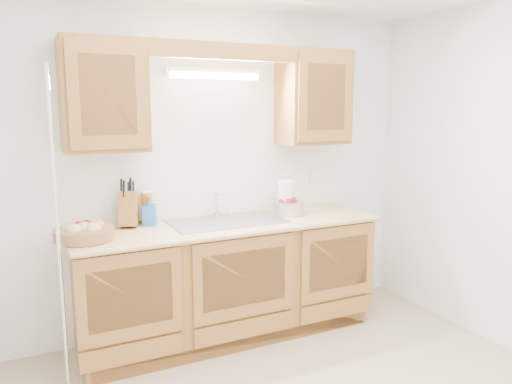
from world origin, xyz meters
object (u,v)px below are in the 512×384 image
knife_block (129,209)px  apple_bowl (287,206)px  fruit_basket (84,232)px  paper_towel (286,197)px

knife_block → apple_bowl: (1.23, -0.14, -0.07)m
fruit_basket → paper_towel: 1.58m
fruit_basket → apple_bowl: 1.58m
paper_towel → apple_bowl: (0.00, -0.01, -0.07)m
fruit_basket → apple_bowl: (1.57, 0.11, 0.01)m
paper_towel → knife_block: bearing=174.4°
fruit_basket → apple_bowl: apple_bowl is taller
paper_towel → fruit_basket: bearing=-175.4°
knife_block → apple_bowl: size_ratio=1.23×
fruit_basket → paper_towel: bearing=4.6°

